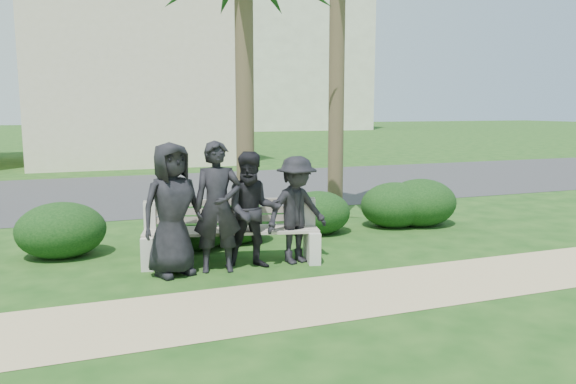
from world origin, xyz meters
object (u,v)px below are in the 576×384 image
(park_bench, at_px, (231,236))
(man_a, at_px, (172,209))
(man_c, at_px, (253,210))
(man_d, at_px, (296,210))
(man_b, at_px, (218,207))

(park_bench, height_order, man_a, man_a)
(park_bench, relative_size, man_c, 1.61)
(park_bench, distance_m, man_d, 1.05)
(man_a, bearing_deg, park_bench, 1.32)
(park_bench, relative_size, man_d, 1.70)
(man_b, relative_size, man_d, 1.16)
(man_d, bearing_deg, man_c, 168.66)
(man_b, bearing_deg, man_c, 10.22)
(man_b, bearing_deg, park_bench, 63.63)
(man_b, xyz_separation_m, man_c, (0.50, -0.01, -0.08))
(man_a, relative_size, man_c, 1.09)
(park_bench, bearing_deg, man_b, -114.58)
(man_a, distance_m, man_d, 1.82)
(man_a, bearing_deg, man_d, -18.55)
(man_a, distance_m, man_b, 0.62)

